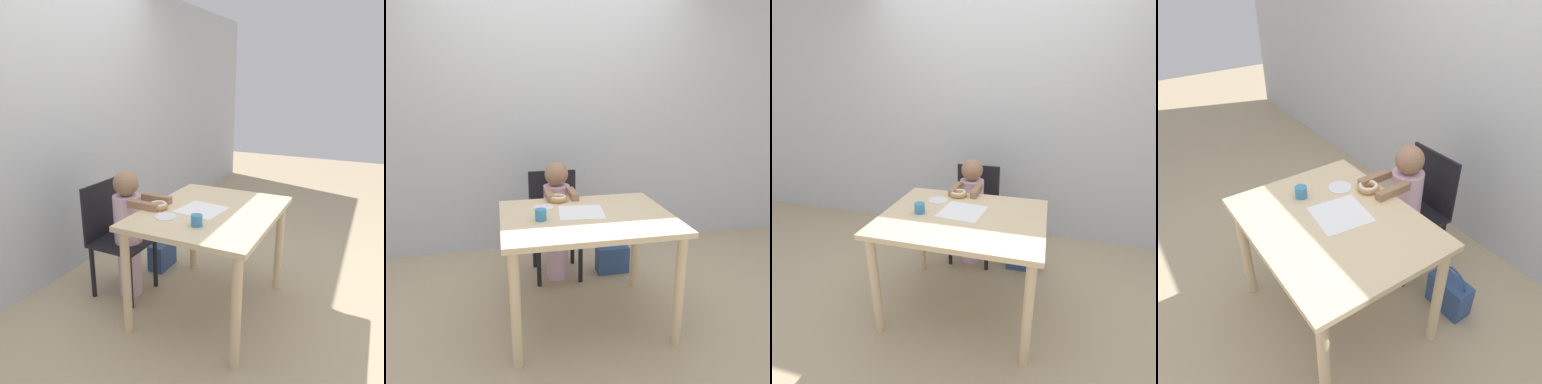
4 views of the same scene
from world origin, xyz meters
TOP-DOWN VIEW (x-y plane):
  - ground_plane at (0.00, 0.00)m, footprint 12.00×12.00m
  - wall_back at (0.00, 1.34)m, footprint 8.00×0.05m
  - dining_table at (0.00, 0.00)m, footprint 1.09×0.87m
  - chair at (-0.10, 0.75)m, footprint 0.41×0.41m
  - child_figure at (-0.10, 0.62)m, footprint 0.23×0.42m
  - donut at (-0.13, 0.34)m, footprint 0.14×0.14m
  - napkin at (-0.02, 0.06)m, footprint 0.32×0.32m
  - handbag at (0.38, 0.63)m, footprint 0.27×0.14m
  - cup at (-0.30, -0.04)m, footprint 0.07×0.07m
  - plate at (-0.25, 0.21)m, footprint 0.15×0.15m

SIDE VIEW (x-z plane):
  - ground_plane at x=0.00m, z-range 0.00..0.00m
  - handbag at x=0.38m, z-range -0.05..0.30m
  - chair at x=-0.10m, z-range 0.02..0.89m
  - child_figure at x=-0.10m, z-range 0.03..1.02m
  - dining_table at x=0.00m, z-range 0.27..1.03m
  - napkin at x=-0.02m, z-range 0.76..0.76m
  - plate at x=-0.25m, z-range 0.76..0.76m
  - donut at x=-0.13m, z-range 0.76..0.80m
  - cup at x=-0.30m, z-range 0.76..0.83m
  - wall_back at x=0.00m, z-range 0.00..2.50m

